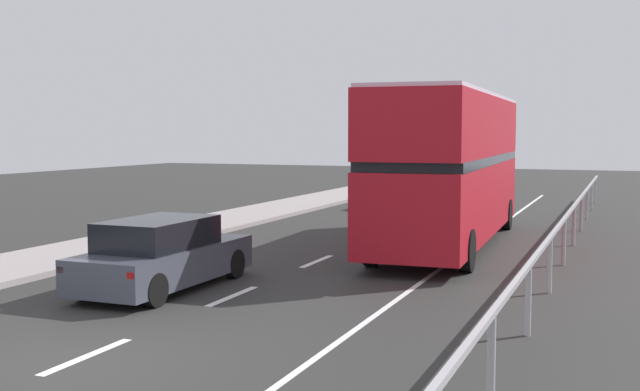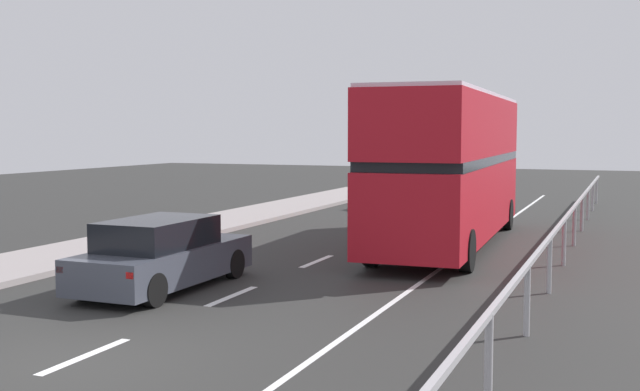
# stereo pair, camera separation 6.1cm
# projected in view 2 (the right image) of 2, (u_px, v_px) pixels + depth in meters

# --- Properties ---
(ground_plane) EXTENTS (74.16, 120.00, 0.10)m
(ground_plane) POSITION_uv_depth(u_px,v_px,m) (75.00, 364.00, 10.98)
(ground_plane) COLOR #2A2A28
(lane_paint_markings) EXTENTS (3.24, 46.00, 0.01)m
(lane_paint_markings) POSITION_uv_depth(u_px,v_px,m) (383.00, 272.00, 17.84)
(lane_paint_markings) COLOR silver
(lane_paint_markings) RESTS_ON ground
(bridge_side_railing) EXTENTS (0.10, 42.00, 1.17)m
(bridge_side_railing) POSITION_uv_depth(u_px,v_px,m) (558.00, 236.00, 17.07)
(bridge_side_railing) COLOR #ABA9AD
(bridge_side_railing) RESTS_ON ground
(double_decker_bus_red) EXTENTS (2.90, 11.39, 4.29)m
(double_decker_bus_red) POSITION_uv_depth(u_px,v_px,m) (451.00, 165.00, 21.88)
(double_decker_bus_red) COLOR #B2131F
(double_decker_bus_red) RESTS_ON ground
(hatchback_car_near) EXTENTS (1.80, 4.48, 1.47)m
(hatchback_car_near) POSITION_uv_depth(u_px,v_px,m) (162.00, 255.00, 15.92)
(hatchback_car_near) COLOR #404450
(hatchback_car_near) RESTS_ON ground
(sedan_car_ahead) EXTENTS (1.96, 4.61, 1.40)m
(sedan_car_ahead) POSITION_uv_depth(u_px,v_px,m) (406.00, 191.00, 33.39)
(sedan_car_ahead) COLOR #494C50
(sedan_car_ahead) RESTS_ON ground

